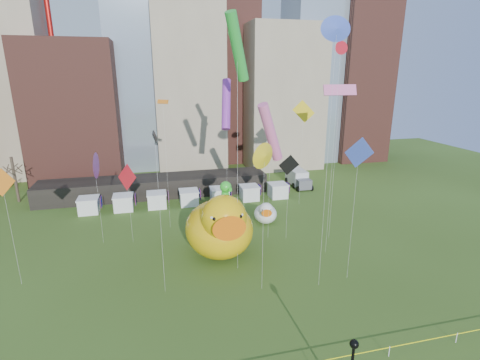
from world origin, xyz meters
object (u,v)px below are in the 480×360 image
object	(u,v)px
seahorse_green	(225,195)
big_duck	(220,226)
small_duck	(266,213)
box_truck	(298,178)
seahorse_purple	(230,218)

from	to	relation	value
seahorse_green	big_duck	bearing A→B (deg)	-126.39
small_duck	box_truck	xyz separation A→B (m)	(11.20, 15.45, 0.00)
seahorse_purple	box_truck	xyz separation A→B (m)	(17.69, 22.05, -2.54)
big_duck	seahorse_purple	distance (m)	1.93
small_duck	big_duck	bearing A→B (deg)	-121.57
big_duck	box_truck	size ratio (longest dim) A/B	1.49
small_duck	seahorse_green	bearing A→B (deg)	-151.22
seahorse_purple	big_duck	bearing A→B (deg)	-136.35
big_duck	seahorse_green	xyz separation A→B (m)	(1.88, 6.23, 1.50)
big_duck	box_truck	xyz separation A→B (m)	(19.10, 23.32, -2.19)
box_truck	seahorse_green	bearing A→B (deg)	-134.97
box_truck	seahorse_purple	bearing A→B (deg)	-128.49
box_truck	small_duck	bearing A→B (deg)	-125.71
big_duck	seahorse_purple	xyz separation A→B (m)	(1.41, 1.27, 0.35)
small_duck	seahorse_purple	xyz separation A→B (m)	(-6.48, -6.60, 2.54)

